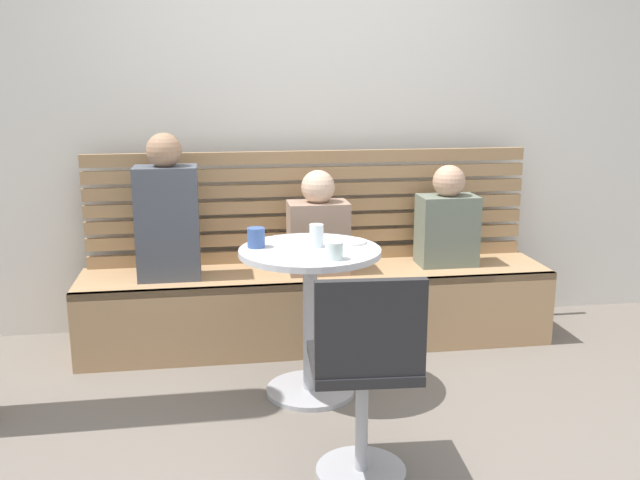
{
  "coord_description": "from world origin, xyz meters",
  "views": [
    {
      "loc": [
        -0.59,
        -2.68,
        1.54
      ],
      "look_at": [
        -0.07,
        0.66,
        0.75
      ],
      "focal_mm": 39.53,
      "sensor_mm": 36.0,
      "label": 1
    }
  ],
  "objects_px": {
    "booth_bench": "(317,307)",
    "cup_water_clear": "(316,236)",
    "white_chair": "(365,370)",
    "plate_small": "(349,242)",
    "person_child_middle": "(318,228)",
    "cup_glass_short": "(334,251)",
    "person_adult": "(167,214)",
    "cup_mug_blue": "(256,238)",
    "person_child_left": "(447,221)",
    "cafe_table": "(310,293)"
  },
  "relations": [
    {
      "from": "cup_glass_short",
      "to": "cafe_table",
      "type": "bearing_deg",
      "value": 109.96
    },
    {
      "from": "white_chair",
      "to": "person_child_middle",
      "type": "bearing_deg",
      "value": 88.24
    },
    {
      "from": "person_adult",
      "to": "cup_glass_short",
      "type": "relative_size",
      "value": 10.06
    },
    {
      "from": "booth_bench",
      "to": "white_chair",
      "type": "relative_size",
      "value": 3.18
    },
    {
      "from": "person_child_middle",
      "to": "cup_glass_short",
      "type": "distance_m",
      "value": 0.86
    },
    {
      "from": "person_adult",
      "to": "plate_small",
      "type": "height_order",
      "value": "person_adult"
    },
    {
      "from": "booth_bench",
      "to": "cup_glass_short",
      "type": "xyz_separation_m",
      "value": [
        -0.06,
        -0.88,
        0.56
      ]
    },
    {
      "from": "person_child_left",
      "to": "cup_glass_short",
      "type": "xyz_separation_m",
      "value": [
        -0.84,
        -0.91,
        0.08
      ]
    },
    {
      "from": "cafe_table",
      "to": "person_child_left",
      "type": "distance_m",
      "value": 1.16
    },
    {
      "from": "cafe_table",
      "to": "person_child_middle",
      "type": "relative_size",
      "value": 1.26
    },
    {
      "from": "cafe_table",
      "to": "plate_small",
      "type": "height_order",
      "value": "plate_small"
    },
    {
      "from": "person_child_left",
      "to": "cup_water_clear",
      "type": "relative_size",
      "value": 5.42
    },
    {
      "from": "person_child_middle",
      "to": "cup_glass_short",
      "type": "relative_size",
      "value": 7.36
    },
    {
      "from": "cup_glass_short",
      "to": "cup_water_clear",
      "type": "bearing_deg",
      "value": 99.7
    },
    {
      "from": "cafe_table",
      "to": "plate_small",
      "type": "distance_m",
      "value": 0.32
    },
    {
      "from": "person_adult",
      "to": "cup_water_clear",
      "type": "distance_m",
      "value": 0.96
    },
    {
      "from": "white_chair",
      "to": "cup_glass_short",
      "type": "xyz_separation_m",
      "value": [
        -0.01,
        0.6,
        0.32
      ]
    },
    {
      "from": "white_chair",
      "to": "person_child_left",
      "type": "relative_size",
      "value": 1.43
    },
    {
      "from": "cup_mug_blue",
      "to": "person_child_middle",
      "type": "bearing_deg",
      "value": 55.8
    },
    {
      "from": "cup_mug_blue",
      "to": "cafe_table",
      "type": "bearing_deg",
      "value": -14.57
    },
    {
      "from": "cup_glass_short",
      "to": "cup_water_clear",
      "type": "relative_size",
      "value": 0.73
    },
    {
      "from": "person_adult",
      "to": "plate_small",
      "type": "relative_size",
      "value": 4.74
    },
    {
      "from": "cup_mug_blue",
      "to": "cup_glass_short",
      "type": "xyz_separation_m",
      "value": [
        0.33,
        -0.28,
        -0.01
      ]
    },
    {
      "from": "booth_bench",
      "to": "cup_mug_blue",
      "type": "height_order",
      "value": "cup_mug_blue"
    },
    {
      "from": "plate_small",
      "to": "cup_mug_blue",
      "type": "bearing_deg",
      "value": -177.37
    },
    {
      "from": "plate_small",
      "to": "cup_water_clear",
      "type": "bearing_deg",
      "value": -162.28
    },
    {
      "from": "white_chair",
      "to": "cup_water_clear",
      "type": "relative_size",
      "value": 7.73
    },
    {
      "from": "white_chair",
      "to": "person_child_left",
      "type": "bearing_deg",
      "value": 61.3
    },
    {
      "from": "white_chair",
      "to": "plate_small",
      "type": "height_order",
      "value": "white_chair"
    },
    {
      "from": "person_child_middle",
      "to": "cup_glass_short",
      "type": "bearing_deg",
      "value": -93.97
    },
    {
      "from": "booth_bench",
      "to": "cup_water_clear",
      "type": "relative_size",
      "value": 24.55
    },
    {
      "from": "person_adult",
      "to": "cup_glass_short",
      "type": "distance_m",
      "value": 1.16
    },
    {
      "from": "cup_mug_blue",
      "to": "cup_water_clear",
      "type": "xyz_separation_m",
      "value": [
        0.29,
        -0.03,
        0.01
      ]
    },
    {
      "from": "white_chair",
      "to": "cup_water_clear",
      "type": "height_order",
      "value": "same"
    },
    {
      "from": "person_child_middle",
      "to": "plate_small",
      "type": "bearing_deg",
      "value": -82.78
    },
    {
      "from": "booth_bench",
      "to": "white_chair",
      "type": "bearing_deg",
      "value": -91.66
    },
    {
      "from": "cup_mug_blue",
      "to": "booth_bench",
      "type": "bearing_deg",
      "value": 57.16
    },
    {
      "from": "person_adult",
      "to": "person_child_middle",
      "type": "height_order",
      "value": "person_adult"
    },
    {
      "from": "person_adult",
      "to": "cafe_table",
      "type": "bearing_deg",
      "value": -42.96
    },
    {
      "from": "cafe_table",
      "to": "white_chair",
      "type": "distance_m",
      "value": 0.82
    },
    {
      "from": "person_child_left",
      "to": "plate_small",
      "type": "relative_size",
      "value": 3.51
    },
    {
      "from": "white_chair",
      "to": "cup_mug_blue",
      "type": "xyz_separation_m",
      "value": [
        -0.34,
        0.88,
        0.32
      ]
    },
    {
      "from": "cafe_table",
      "to": "person_child_middle",
      "type": "bearing_deg",
      "value": 77.76
    },
    {
      "from": "person_child_middle",
      "to": "cup_glass_short",
      "type": "height_order",
      "value": "person_child_middle"
    },
    {
      "from": "booth_bench",
      "to": "person_adult",
      "type": "distance_m",
      "value": 1.02
    },
    {
      "from": "person_child_left",
      "to": "cup_glass_short",
      "type": "bearing_deg",
      "value": -132.7
    },
    {
      "from": "booth_bench",
      "to": "cafe_table",
      "type": "height_order",
      "value": "cafe_table"
    },
    {
      "from": "cup_water_clear",
      "to": "person_child_middle",
      "type": "bearing_deg",
      "value": 80.46
    },
    {
      "from": "cup_water_clear",
      "to": "plate_small",
      "type": "height_order",
      "value": "cup_water_clear"
    },
    {
      "from": "booth_bench",
      "to": "white_chair",
      "type": "distance_m",
      "value": 1.5
    }
  ]
}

